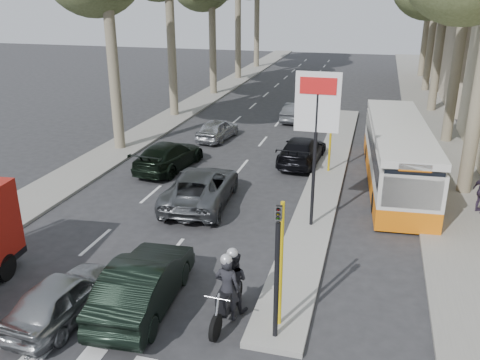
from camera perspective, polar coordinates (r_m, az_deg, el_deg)
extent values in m
plane|color=#28282B|center=(15.06, -7.36, -12.03)|extent=(120.00, 120.00, 0.00)
cube|color=gray|center=(37.67, 20.28, 7.02)|extent=(3.20, 70.00, 0.12)
cube|color=gray|center=(42.52, -3.12, 9.68)|extent=(2.40, 64.00, 0.12)
cube|color=gray|center=(24.08, 9.87, 0.87)|extent=(1.50, 26.00, 0.16)
cylinder|color=yellow|center=(12.52, 4.59, -9.84)|extent=(0.10, 0.10, 3.50)
cylinder|color=yellow|center=(17.90, 8.22, -0.34)|extent=(0.10, 0.10, 3.50)
cylinder|color=yellow|center=(23.58, 10.12, 4.69)|extent=(0.10, 0.10, 3.50)
cylinder|color=black|center=(17.62, 8.35, 2.25)|extent=(0.12, 0.12, 5.20)
cube|color=white|center=(17.10, 8.70, 8.62)|extent=(1.50, 0.10, 2.00)
cube|color=red|center=(16.94, 8.78, 10.40)|extent=(1.20, 0.02, 0.55)
cylinder|color=black|center=(12.18, 4.12, -11.61)|extent=(0.12, 0.12, 3.20)
imported|color=black|center=(11.45, 4.31, -5.24)|extent=(0.16, 0.41, 1.00)
cylinder|color=#6B604C|center=(27.31, -14.00, 11.83)|extent=(0.56, 0.56, 8.40)
cylinder|color=#6B604C|center=(34.48, -7.69, 14.41)|extent=(0.56, 0.56, 8.96)
cylinder|color=#6B604C|center=(41.92, -3.09, 15.05)|extent=(0.56, 0.56, 8.12)
cylinder|color=#6B604C|center=(49.52, -0.22, 16.74)|extent=(0.56, 0.56, 9.52)
cylinder|color=#6B604C|center=(57.31, 1.89, 16.83)|extent=(0.56, 0.56, 8.68)
cylinder|color=#6B604C|center=(22.33, 25.25, 8.64)|extent=(0.56, 0.56, 8.40)
cylinder|color=#6B604C|center=(30.11, 23.25, 12.38)|extent=(0.56, 0.56, 9.24)
cylinder|color=#6B604C|center=(38.06, 21.36, 12.95)|extent=(0.56, 0.56, 7.84)
cylinder|color=#6B604C|center=(45.95, 20.70, 14.83)|extent=(0.56, 0.56, 8.96)
cylinder|color=#6B604C|center=(53.93, 20.11, 15.27)|extent=(0.56, 0.56, 8.40)
imported|color=gray|center=(14.23, -19.23, -12.27)|extent=(1.81, 3.80, 1.25)
imported|color=black|center=(14.07, -10.76, -11.29)|extent=(1.84, 4.52, 1.46)
imported|color=#4C5054|center=(20.26, -4.41, -0.81)|extent=(2.76, 5.26, 1.41)
imported|color=black|center=(25.24, 6.97, 3.32)|extent=(2.10, 4.62, 1.31)
imported|color=#A7AAAF|center=(29.16, -2.54, 5.72)|extent=(1.83, 3.71, 1.21)
imported|color=#52555A|center=(33.64, 6.30, 7.61)|extent=(1.55, 3.73, 1.20)
imported|color=black|center=(24.44, -7.99, 2.72)|extent=(2.38, 4.77, 1.33)
cylinder|color=black|center=(16.71, -24.93, -8.85)|extent=(0.35, 0.83, 0.81)
cube|color=orange|center=(23.37, 16.99, 0.72)|extent=(3.01, 10.48, 0.81)
cube|color=silver|center=(23.04, 17.27, 3.24)|extent=(3.01, 10.48, 1.35)
cube|color=black|center=(22.97, 17.34, 3.88)|extent=(3.00, 10.07, 0.76)
cube|color=silver|center=(22.78, 17.53, 5.62)|extent=(3.01, 10.48, 0.27)
cube|color=black|center=(18.17, 18.80, -1.08)|extent=(1.98, 0.21, 1.35)
cube|color=orange|center=(17.91, 19.08, 1.27)|extent=(1.08, 0.14, 0.29)
cylinder|color=black|center=(20.22, 14.96, -2.45)|extent=(0.31, 0.88, 0.86)
cylinder|color=black|center=(20.49, 20.56, -2.80)|extent=(0.31, 0.88, 0.86)
cylinder|color=black|center=(26.25, 14.20, 2.94)|extent=(0.31, 0.88, 0.86)
cylinder|color=black|center=(26.45, 18.54, 2.63)|extent=(0.31, 0.88, 0.86)
cylinder|color=black|center=(12.91, -2.77, -16.24)|extent=(0.15, 0.69, 0.69)
cylinder|color=black|center=(14.15, -0.36, -12.55)|extent=(0.15, 0.69, 0.69)
cylinder|color=silver|center=(12.73, -2.67, -14.58)|extent=(0.09, 0.43, 0.86)
cube|color=black|center=(13.48, -1.43, -13.70)|extent=(0.28, 0.82, 0.32)
cube|color=black|center=(13.15, -1.76, -13.16)|extent=(0.35, 0.50, 0.24)
cube|color=black|center=(13.61, -0.96, -12.20)|extent=(0.34, 0.71, 0.13)
cylinder|color=silver|center=(12.58, -2.59, -13.14)|extent=(0.67, 0.08, 0.04)
imported|color=black|center=(13.22, -1.44, -12.01)|extent=(0.68, 0.47, 1.80)
imported|color=black|center=(13.59, -0.82, -11.29)|extent=(0.85, 0.50, 1.69)
sphere|color=#B2B2B7|center=(12.74, -1.56, -8.92)|extent=(0.30, 0.30, 0.30)
sphere|color=#B2B2B7|center=(13.14, -0.88, -8.25)|extent=(0.30, 0.30, 0.30)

